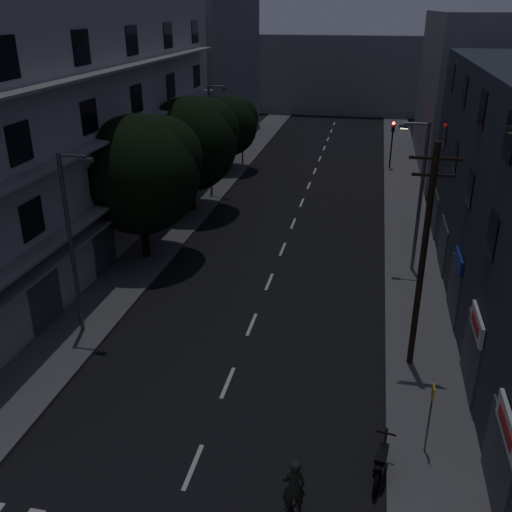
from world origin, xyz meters
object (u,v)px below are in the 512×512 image
(bus_stop_sign, at_px, (431,407))
(cyclist, at_px, (293,503))
(motorcycle, at_px, (381,464))
(utility_pole, at_px, (423,256))

(bus_stop_sign, distance_m, cyclist, 5.35)
(bus_stop_sign, bearing_deg, motorcycle, -137.00)
(bus_stop_sign, distance_m, motorcycle, 2.37)
(bus_stop_sign, bearing_deg, utility_pole, 93.01)
(utility_pole, xyz_separation_m, motorcycle, (-1.16, -6.39, -4.34))
(bus_stop_sign, height_order, motorcycle, bus_stop_sign)
(utility_pole, height_order, cyclist, utility_pole)
(utility_pole, distance_m, bus_stop_sign, 5.88)
(utility_pole, distance_m, motorcycle, 7.81)
(cyclist, bearing_deg, bus_stop_sign, 22.37)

